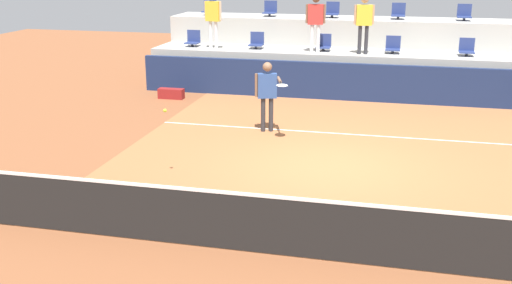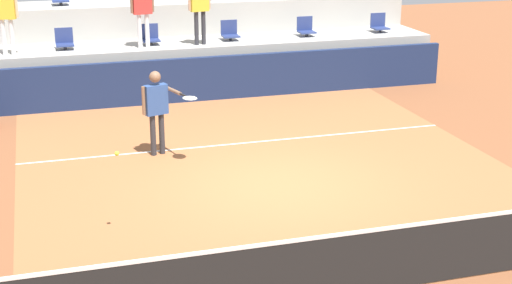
# 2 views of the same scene
# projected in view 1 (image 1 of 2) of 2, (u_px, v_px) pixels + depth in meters

# --- Properties ---
(ground_plane) EXTENTS (40.00, 40.00, 0.00)m
(ground_plane) POSITION_uv_depth(u_px,v_px,m) (329.00, 166.00, 12.32)
(ground_plane) COLOR brown
(court_inner_paint) EXTENTS (9.00, 10.00, 0.01)m
(court_inner_paint) POSITION_uv_depth(u_px,v_px,m) (334.00, 151.00, 13.25)
(court_inner_paint) COLOR #A36038
(court_inner_paint) RESTS_ON ground_plane
(court_service_line) EXTENTS (9.00, 0.06, 0.00)m
(court_service_line) POSITION_uv_depth(u_px,v_px,m) (341.00, 134.00, 14.55)
(court_service_line) COLOR silver
(court_service_line) RESTS_ON ground_plane
(tennis_net) EXTENTS (10.48, 0.08, 1.07)m
(tennis_net) POSITION_uv_depth(u_px,v_px,m) (296.00, 225.00, 8.46)
(tennis_net) COLOR black
(tennis_net) RESTS_ON ground_plane
(sponsor_backboard) EXTENTS (13.00, 0.16, 1.10)m
(sponsor_backboard) POSITION_uv_depth(u_px,v_px,m) (354.00, 82.00, 17.74)
(sponsor_backboard) COLOR navy
(sponsor_backboard) RESTS_ON ground_plane
(seating_tier_lower) EXTENTS (13.00, 1.80, 1.25)m
(seating_tier_lower) POSITION_uv_depth(u_px,v_px,m) (358.00, 72.00, 18.93)
(seating_tier_lower) COLOR #ADAAA3
(seating_tier_lower) RESTS_ON ground_plane
(seating_tier_upper) EXTENTS (13.00, 1.80, 2.10)m
(seating_tier_upper) POSITION_uv_depth(u_px,v_px,m) (362.00, 50.00, 20.48)
(seating_tier_upper) COLOR #ADAAA3
(seating_tier_upper) RESTS_ON ground_plane
(stadium_chair_lower_far_left) EXTENTS (0.44, 0.40, 0.52)m
(stadium_chair_lower_far_left) POSITION_uv_depth(u_px,v_px,m) (193.00, 40.00, 19.81)
(stadium_chair_lower_far_left) COLOR #2D2D33
(stadium_chair_lower_far_left) RESTS_ON seating_tier_lower
(stadium_chair_lower_left) EXTENTS (0.44, 0.40, 0.52)m
(stadium_chair_lower_left) POSITION_uv_depth(u_px,v_px,m) (257.00, 42.00, 19.33)
(stadium_chair_lower_left) COLOR #2D2D33
(stadium_chair_lower_left) RESTS_ON seating_tier_lower
(stadium_chair_lower_mid_left) EXTENTS (0.44, 0.40, 0.52)m
(stadium_chair_lower_mid_left) POSITION_uv_depth(u_px,v_px,m) (324.00, 44.00, 18.86)
(stadium_chair_lower_mid_left) COLOR #2D2D33
(stadium_chair_lower_mid_left) RESTS_ON seating_tier_lower
(stadium_chair_lower_mid_right) EXTENTS (0.44, 0.40, 0.52)m
(stadium_chair_lower_mid_right) POSITION_uv_depth(u_px,v_px,m) (393.00, 46.00, 18.39)
(stadium_chair_lower_mid_right) COLOR #2D2D33
(stadium_chair_lower_mid_right) RESTS_ON seating_tier_lower
(stadium_chair_lower_right) EXTENTS (0.44, 0.40, 0.52)m
(stadium_chair_lower_right) POSITION_uv_depth(u_px,v_px,m) (467.00, 49.00, 17.92)
(stadium_chair_lower_right) COLOR #2D2D33
(stadium_chair_lower_right) RESTS_ON seating_tier_lower
(stadium_chair_upper_far_left) EXTENTS (0.44, 0.40, 0.52)m
(stadium_chair_upper_far_left) POSITION_uv_depth(u_px,v_px,m) (209.00, 9.00, 21.23)
(stadium_chair_upper_far_left) COLOR #2D2D33
(stadium_chair_upper_far_left) RESTS_ON seating_tier_upper
(stadium_chair_upper_left) EXTENTS (0.44, 0.40, 0.52)m
(stadium_chair_upper_left) POSITION_uv_depth(u_px,v_px,m) (270.00, 10.00, 20.75)
(stadium_chair_upper_left) COLOR #2D2D33
(stadium_chair_upper_left) RESTS_ON seating_tier_upper
(stadium_chair_upper_mid_left) EXTENTS (0.44, 0.40, 0.52)m
(stadium_chair_upper_mid_left) POSITION_uv_depth(u_px,v_px,m) (332.00, 11.00, 20.28)
(stadium_chair_upper_mid_left) COLOR #2D2D33
(stadium_chair_upper_mid_left) RESTS_ON seating_tier_upper
(stadium_chair_upper_mid_right) EXTENTS (0.44, 0.40, 0.52)m
(stadium_chair_upper_mid_right) POSITION_uv_depth(u_px,v_px,m) (398.00, 12.00, 19.80)
(stadium_chair_upper_mid_right) COLOR #2D2D33
(stadium_chair_upper_mid_right) RESTS_ON seating_tier_upper
(stadium_chair_upper_right) EXTENTS (0.44, 0.40, 0.52)m
(stadium_chair_upper_right) POSITION_uv_depth(u_px,v_px,m) (464.00, 14.00, 19.34)
(stadium_chair_upper_right) COLOR #2D2D33
(stadium_chair_upper_right) RESTS_ON seating_tier_upper
(tennis_player) EXTENTS (0.98, 1.13, 1.69)m
(tennis_player) POSITION_uv_depth(u_px,v_px,m) (268.00, 90.00, 14.44)
(tennis_player) COLOR #2D2D33
(tennis_player) RESTS_ON ground_plane
(spectator_in_grey) EXTENTS (0.61, 0.29, 1.76)m
(spectator_in_grey) POSITION_uv_depth(u_px,v_px,m) (213.00, 15.00, 19.02)
(spectator_in_grey) COLOR white
(spectator_in_grey) RESTS_ON seating_tier_lower
(spectator_with_hat) EXTENTS (0.60, 0.46, 1.78)m
(spectator_with_hat) POSITION_uv_depth(u_px,v_px,m) (316.00, 16.00, 18.29)
(spectator_with_hat) COLOR white
(spectator_with_hat) RESTS_ON seating_tier_lower
(spectator_leaning_on_rail) EXTENTS (0.61, 0.27, 1.73)m
(spectator_leaning_on_rail) POSITION_uv_depth(u_px,v_px,m) (364.00, 19.00, 17.99)
(spectator_leaning_on_rail) COLOR #2D2D33
(spectator_leaning_on_rail) RESTS_ON seating_tier_lower
(tennis_ball) EXTENTS (0.07, 0.07, 0.07)m
(tennis_ball) POSITION_uv_depth(u_px,v_px,m) (165.00, 111.00, 11.29)
(tennis_ball) COLOR #CCE033
(equipment_bag) EXTENTS (0.76, 0.28, 0.30)m
(equipment_bag) POSITION_uv_depth(u_px,v_px,m) (171.00, 94.00, 18.12)
(equipment_bag) COLOR maroon
(equipment_bag) RESTS_ON ground_plane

